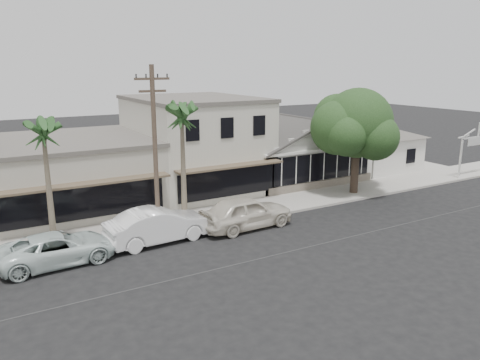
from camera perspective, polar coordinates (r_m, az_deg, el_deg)
ground at (r=26.00m, az=13.53°, el=-6.72°), size 140.00×140.00×0.00m
sidewalk_north at (r=27.30m, az=-9.04°, el=-5.33°), size 90.00×3.50×0.15m
corner_shop at (r=37.70m, az=6.24°, el=4.08°), size 10.40×8.60×5.10m
side_cottage at (r=42.54m, az=15.94°, el=3.22°), size 6.00×6.00×3.00m
arch_sign at (r=42.55m, az=27.03°, el=4.51°), size 4.12×0.12×3.95m
row_building_near at (r=34.45m, az=-5.59°, el=4.24°), size 8.00×10.00×6.50m
row_building_midnear at (r=32.06m, az=-20.30°, el=0.62°), size 10.00×10.00×4.20m
utility_pole at (r=24.37m, az=-10.31°, el=3.76°), size 1.80×0.24×9.00m
car_0 at (r=26.30m, az=0.72°, el=-3.95°), size 5.52×2.43×1.85m
car_1 at (r=24.65m, az=-9.89°, el=-5.46°), size 5.58×2.25×1.80m
car_2 at (r=23.33m, az=-21.30°, el=-7.80°), size 5.39×2.69×1.47m
shade_tree at (r=33.48m, az=13.79°, el=6.53°), size 6.74×6.10×7.48m
palm_east at (r=25.14m, az=-7.12°, el=7.80°), size 2.91×2.91×7.44m
palm_mid at (r=23.47m, az=-22.87°, el=5.40°), size 2.94×2.94×6.98m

